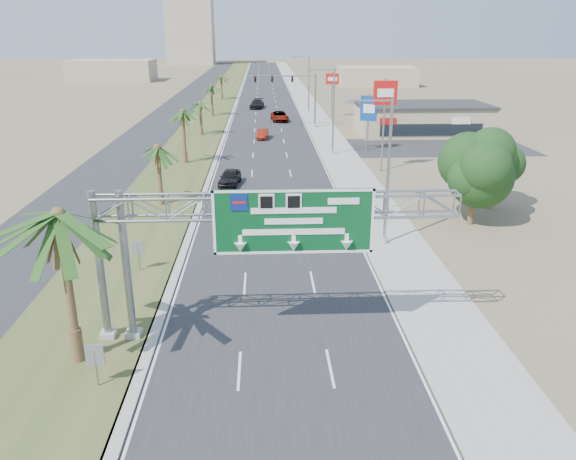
# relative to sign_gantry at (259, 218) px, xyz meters

# --- Properties ---
(road) EXTENTS (12.00, 300.00, 0.02)m
(road) POSITION_rel_sign_gantry_xyz_m (1.06, 100.07, -6.05)
(road) COLOR #28282B
(road) RESTS_ON ground
(sidewalk_right) EXTENTS (4.00, 300.00, 0.10)m
(sidewalk_right) POSITION_rel_sign_gantry_xyz_m (9.56, 100.07, -6.01)
(sidewalk_right) COLOR #9E9B93
(sidewalk_right) RESTS_ON ground
(median_grass) EXTENTS (7.00, 300.00, 0.12)m
(median_grass) POSITION_rel_sign_gantry_xyz_m (-8.94, 100.07, -6.00)
(median_grass) COLOR #3D5324
(median_grass) RESTS_ON ground
(opposing_road) EXTENTS (8.00, 300.00, 0.02)m
(opposing_road) POSITION_rel_sign_gantry_xyz_m (-15.94, 100.07, -6.05)
(opposing_road) COLOR #28282B
(opposing_road) RESTS_ON ground
(sign_gantry) EXTENTS (16.75, 1.24, 7.50)m
(sign_gantry) POSITION_rel_sign_gantry_xyz_m (0.00, 0.00, 0.00)
(sign_gantry) COLOR gray
(sign_gantry) RESTS_ON ground
(palm_near) EXTENTS (5.70, 5.70, 8.35)m
(palm_near) POSITION_rel_sign_gantry_xyz_m (-8.14, -1.93, 0.87)
(palm_near) COLOR brown
(palm_near) RESTS_ON ground
(palm_row_b) EXTENTS (3.99, 3.99, 5.95)m
(palm_row_b) POSITION_rel_sign_gantry_xyz_m (-8.44, 22.07, -1.16)
(palm_row_b) COLOR brown
(palm_row_b) RESTS_ON ground
(palm_row_c) EXTENTS (3.99, 3.99, 6.75)m
(palm_row_c) POSITION_rel_sign_gantry_xyz_m (-8.44, 38.07, -0.39)
(palm_row_c) COLOR brown
(palm_row_c) RESTS_ON ground
(palm_row_d) EXTENTS (3.99, 3.99, 5.45)m
(palm_row_d) POSITION_rel_sign_gantry_xyz_m (-8.44, 56.07, -1.64)
(palm_row_d) COLOR brown
(palm_row_d) RESTS_ON ground
(palm_row_e) EXTENTS (3.99, 3.99, 6.15)m
(palm_row_e) POSITION_rel_sign_gantry_xyz_m (-8.44, 75.07, -0.97)
(palm_row_e) COLOR brown
(palm_row_e) RESTS_ON ground
(palm_row_f) EXTENTS (3.99, 3.99, 5.75)m
(palm_row_f) POSITION_rel_sign_gantry_xyz_m (-8.44, 100.07, -1.35)
(palm_row_f) COLOR brown
(palm_row_f) RESTS_ON ground
(streetlight_near) EXTENTS (3.27, 0.44, 10.00)m
(streetlight_near) POSITION_rel_sign_gantry_xyz_m (8.36, 12.07, -1.36)
(streetlight_near) COLOR gray
(streetlight_near) RESTS_ON ground
(streetlight_mid) EXTENTS (3.27, 0.44, 10.00)m
(streetlight_mid) POSITION_rel_sign_gantry_xyz_m (8.36, 42.07, -1.36)
(streetlight_mid) COLOR gray
(streetlight_mid) RESTS_ON ground
(streetlight_far) EXTENTS (3.27, 0.44, 10.00)m
(streetlight_far) POSITION_rel_sign_gantry_xyz_m (8.36, 78.07, -1.36)
(streetlight_far) COLOR gray
(streetlight_far) RESTS_ON ground
(signal_mast) EXTENTS (10.28, 0.71, 8.00)m
(signal_mast) POSITION_rel_sign_gantry_xyz_m (6.23, 62.05, -1.21)
(signal_mast) COLOR gray
(signal_mast) RESTS_ON ground
(store_building) EXTENTS (18.00, 10.00, 4.00)m
(store_building) POSITION_rel_sign_gantry_xyz_m (23.06, 56.07, -4.06)
(store_building) COLOR tan
(store_building) RESTS_ON ground
(oak_near) EXTENTS (4.50, 4.50, 6.80)m
(oak_near) POSITION_rel_sign_gantry_xyz_m (16.06, 16.07, -1.53)
(oak_near) COLOR brown
(oak_near) RESTS_ON ground
(oak_far) EXTENTS (3.50, 3.50, 5.60)m
(oak_far) POSITION_rel_sign_gantry_xyz_m (19.06, 20.07, -2.24)
(oak_far) COLOR brown
(oak_far) RESTS_ON ground
(median_signback_a) EXTENTS (0.75, 0.08, 2.08)m
(median_signback_a) POSITION_rel_sign_gantry_xyz_m (-6.74, -3.93, -4.61)
(median_signback_a) COLOR gray
(median_signback_a) RESTS_ON ground
(median_signback_b) EXTENTS (0.75, 0.08, 2.08)m
(median_signback_b) POSITION_rel_sign_gantry_xyz_m (-7.44, 8.07, -4.61)
(median_signback_b) COLOR gray
(median_signback_b) RESTS_ON ground
(tower_distant) EXTENTS (20.00, 16.00, 35.00)m
(tower_distant) POSITION_rel_sign_gantry_xyz_m (-30.94, 240.07, 11.44)
(tower_distant) COLOR tan
(tower_distant) RESTS_ON ground
(building_distant_left) EXTENTS (24.00, 14.00, 6.00)m
(building_distant_left) POSITION_rel_sign_gantry_xyz_m (-43.94, 150.07, -3.06)
(building_distant_left) COLOR tan
(building_distant_left) RESTS_ON ground
(building_distant_right) EXTENTS (20.00, 12.00, 5.00)m
(building_distant_right) POSITION_rel_sign_gantry_xyz_m (31.06, 130.07, -3.56)
(building_distant_right) COLOR tan
(building_distant_right) RESTS_ON ground
(car_left_lane) EXTENTS (2.31, 4.57, 1.49)m
(car_left_lane) POSITION_rel_sign_gantry_xyz_m (-2.98, 28.56, -5.31)
(car_left_lane) COLOR black
(car_left_lane) RESTS_ON ground
(car_mid_lane) EXTENTS (1.72, 4.05, 1.30)m
(car_mid_lane) POSITION_rel_sign_gantry_xyz_m (0.22, 53.11, -5.41)
(car_mid_lane) COLOR maroon
(car_mid_lane) RESTS_ON ground
(car_right_lane) EXTENTS (3.01, 5.72, 1.53)m
(car_right_lane) POSITION_rel_sign_gantry_xyz_m (3.06, 69.06, -5.29)
(car_right_lane) COLOR gray
(car_right_lane) RESTS_ON ground
(car_far) EXTENTS (2.97, 5.92, 1.65)m
(car_far) POSITION_rel_sign_gantry_xyz_m (-0.77, 85.34, -5.23)
(car_far) COLOR black
(car_far) RESTS_ON ground
(pole_sign_red_near) EXTENTS (2.40, 0.38, 9.52)m
(pole_sign_red_near) POSITION_rel_sign_gantry_xyz_m (12.72, 33.57, 1.47)
(pole_sign_red_near) COLOR gray
(pole_sign_red_near) RESTS_ON ground
(pole_sign_blue) EXTENTS (1.98, 0.99, 6.87)m
(pole_sign_blue) POSITION_rel_sign_gantry_xyz_m (13.11, 44.24, -1.11)
(pole_sign_blue) COLOR gray
(pole_sign_blue) RESTS_ON ground
(pole_sign_red_far) EXTENTS (2.22, 0.68, 7.51)m
(pole_sign_red_far) POSITION_rel_sign_gantry_xyz_m (12.07, 72.67, -0.17)
(pole_sign_red_far) COLOR gray
(pole_sign_red_far) RESTS_ON ground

